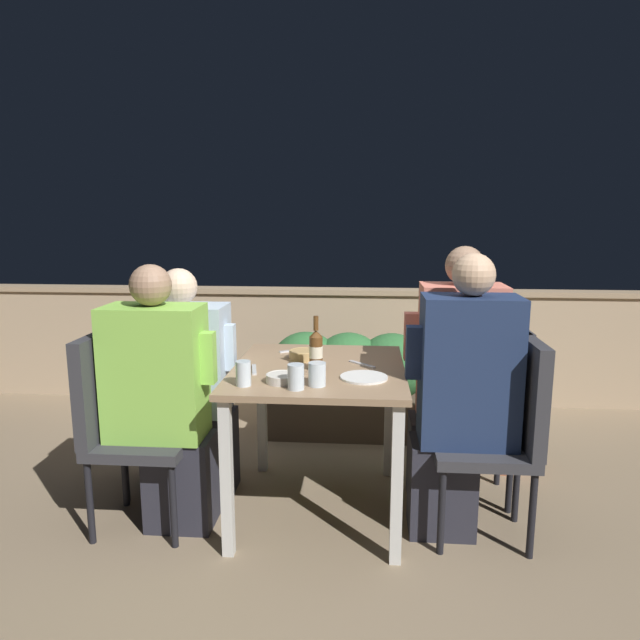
{
  "coord_description": "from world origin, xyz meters",
  "views": [
    {
      "loc": [
        0.22,
        -2.68,
        1.49
      ],
      "look_at": [
        0.0,
        0.07,
        0.97
      ],
      "focal_mm": 32.0,
      "sensor_mm": 36.0,
      "label": 1
    }
  ],
  "objects_px": {
    "chair_right_near": "(505,421)",
    "chair_right_far": "(493,400)",
    "chair_left_near": "(122,414)",
    "person_navy_jumper": "(461,398)",
    "person_blue_shirt": "(189,384)",
    "potted_plant": "(504,388)",
    "beer_bottle": "(316,350)",
    "chair_left_far": "(151,392)",
    "person_green_blouse": "(163,399)",
    "person_coral_top": "(454,377)"
  },
  "relations": [
    {
      "from": "person_green_blouse",
      "to": "chair_left_far",
      "type": "relative_size",
      "value": 1.34
    },
    {
      "from": "chair_left_near",
      "to": "person_navy_jumper",
      "type": "relative_size",
      "value": 0.71
    },
    {
      "from": "person_green_blouse",
      "to": "potted_plant",
      "type": "height_order",
      "value": "person_green_blouse"
    },
    {
      "from": "chair_left_far",
      "to": "chair_right_near",
      "type": "bearing_deg",
      "value": -9.66
    },
    {
      "from": "beer_bottle",
      "to": "chair_left_near",
      "type": "bearing_deg",
      "value": -171.51
    },
    {
      "from": "chair_right_far",
      "to": "potted_plant",
      "type": "xyz_separation_m",
      "value": [
        0.16,
        0.43,
        -0.07
      ]
    },
    {
      "from": "chair_left_near",
      "to": "chair_right_far",
      "type": "distance_m",
      "value": 1.84
    },
    {
      "from": "chair_left_near",
      "to": "potted_plant",
      "type": "xyz_separation_m",
      "value": [
        1.97,
        0.78,
        -0.07
      ]
    },
    {
      "from": "beer_bottle",
      "to": "potted_plant",
      "type": "relative_size",
      "value": 0.33
    },
    {
      "from": "beer_bottle",
      "to": "chair_left_far",
      "type": "bearing_deg",
      "value": 166.92
    },
    {
      "from": "person_green_blouse",
      "to": "person_coral_top",
      "type": "relative_size",
      "value": 0.95
    },
    {
      "from": "person_green_blouse",
      "to": "chair_left_far",
      "type": "bearing_deg",
      "value": 119.29
    },
    {
      "from": "chair_left_near",
      "to": "person_coral_top",
      "type": "distance_m",
      "value": 1.64
    },
    {
      "from": "person_blue_shirt",
      "to": "potted_plant",
      "type": "height_order",
      "value": "person_blue_shirt"
    },
    {
      "from": "person_navy_jumper",
      "to": "potted_plant",
      "type": "distance_m",
      "value": 0.85
    },
    {
      "from": "person_green_blouse",
      "to": "chair_right_near",
      "type": "height_order",
      "value": "person_green_blouse"
    },
    {
      "from": "person_blue_shirt",
      "to": "person_green_blouse",
      "type": "bearing_deg",
      "value": -92.48
    },
    {
      "from": "chair_right_near",
      "to": "potted_plant",
      "type": "bearing_deg",
      "value": 76.94
    },
    {
      "from": "chair_left_far",
      "to": "beer_bottle",
      "type": "xyz_separation_m",
      "value": [
        0.9,
        -0.21,
        0.3
      ]
    },
    {
      "from": "person_navy_jumper",
      "to": "beer_bottle",
      "type": "height_order",
      "value": "person_navy_jumper"
    },
    {
      "from": "person_coral_top",
      "to": "chair_left_near",
      "type": "bearing_deg",
      "value": -167.72
    },
    {
      "from": "person_navy_jumper",
      "to": "chair_right_far",
      "type": "xyz_separation_m",
      "value": [
        0.22,
        0.3,
        -0.11
      ]
    },
    {
      "from": "person_blue_shirt",
      "to": "person_navy_jumper",
      "type": "height_order",
      "value": "person_navy_jumper"
    },
    {
      "from": "person_blue_shirt",
      "to": "chair_left_near",
      "type": "bearing_deg",
      "value": -122.72
    },
    {
      "from": "chair_left_near",
      "to": "person_navy_jumper",
      "type": "height_order",
      "value": "person_navy_jumper"
    },
    {
      "from": "chair_left_far",
      "to": "person_blue_shirt",
      "type": "xyz_separation_m",
      "value": [
        0.21,
        -0.0,
        0.05
      ]
    },
    {
      "from": "chair_left_near",
      "to": "chair_right_near",
      "type": "xyz_separation_m",
      "value": [
        1.79,
        0.04,
        0.0
      ]
    },
    {
      "from": "potted_plant",
      "to": "chair_left_near",
      "type": "bearing_deg",
      "value": -158.29
    },
    {
      "from": "chair_left_near",
      "to": "person_coral_top",
      "type": "xyz_separation_m",
      "value": [
        1.6,
        0.35,
        0.12
      ]
    },
    {
      "from": "chair_right_far",
      "to": "person_coral_top",
      "type": "xyz_separation_m",
      "value": [
        -0.21,
        0.0,
        0.12
      ]
    },
    {
      "from": "person_navy_jumper",
      "to": "potted_plant",
      "type": "height_order",
      "value": "person_navy_jumper"
    },
    {
      "from": "chair_right_near",
      "to": "potted_plant",
      "type": "xyz_separation_m",
      "value": [
        0.17,
        0.74,
        -0.07
      ]
    },
    {
      "from": "chair_right_near",
      "to": "chair_right_far",
      "type": "bearing_deg",
      "value": 87.89
    },
    {
      "from": "person_green_blouse",
      "to": "chair_right_near",
      "type": "xyz_separation_m",
      "value": [
        1.59,
        0.04,
        -0.08
      ]
    },
    {
      "from": "potted_plant",
      "to": "person_coral_top",
      "type": "bearing_deg",
      "value": -130.09
    },
    {
      "from": "person_green_blouse",
      "to": "person_blue_shirt",
      "type": "height_order",
      "value": "person_green_blouse"
    },
    {
      "from": "person_blue_shirt",
      "to": "chair_right_far",
      "type": "bearing_deg",
      "value": 0.06
    },
    {
      "from": "person_green_blouse",
      "to": "person_blue_shirt",
      "type": "bearing_deg",
      "value": 87.52
    },
    {
      "from": "chair_left_far",
      "to": "person_green_blouse",
      "type": "bearing_deg",
      "value": -60.71
    },
    {
      "from": "chair_right_near",
      "to": "chair_left_far",
      "type": "bearing_deg",
      "value": 170.34
    },
    {
      "from": "chair_left_near",
      "to": "person_navy_jumper",
      "type": "distance_m",
      "value": 1.59
    },
    {
      "from": "chair_left_near",
      "to": "chair_right_near",
      "type": "bearing_deg",
      "value": 1.38
    },
    {
      "from": "person_navy_jumper",
      "to": "beer_bottle",
      "type": "xyz_separation_m",
      "value": [
        -0.67,
        0.09,
        0.19
      ]
    },
    {
      "from": "person_blue_shirt",
      "to": "potted_plant",
      "type": "xyz_separation_m",
      "value": [
        1.74,
        0.44,
        -0.12
      ]
    },
    {
      "from": "person_coral_top",
      "to": "beer_bottle",
      "type": "distance_m",
      "value": 0.74
    },
    {
      "from": "person_blue_shirt",
      "to": "potted_plant",
      "type": "distance_m",
      "value": 1.8
    },
    {
      "from": "chair_left_near",
      "to": "person_navy_jumper",
      "type": "xyz_separation_m",
      "value": [
        1.59,
        0.04,
        0.11
      ]
    },
    {
      "from": "chair_left_near",
      "to": "chair_right_far",
      "type": "height_order",
      "value": "same"
    },
    {
      "from": "chair_right_far",
      "to": "potted_plant",
      "type": "height_order",
      "value": "chair_right_far"
    },
    {
      "from": "chair_left_far",
      "to": "beer_bottle",
      "type": "bearing_deg",
      "value": -13.08
    }
  ]
}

